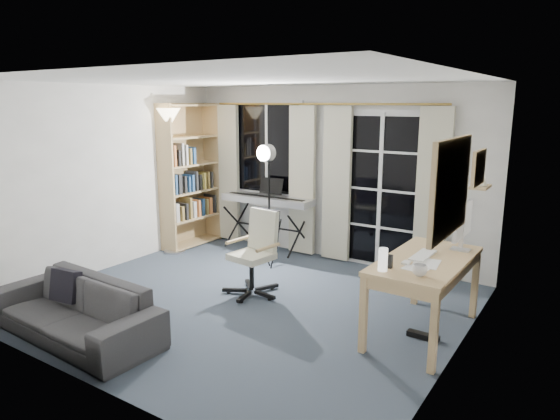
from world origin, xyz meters
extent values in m
cube|color=#394553|center=(0.00, 0.00, -0.01)|extent=(4.50, 4.00, 0.02)
cube|color=white|center=(-1.05, 1.98, 1.50)|extent=(1.20, 0.06, 1.40)
cube|color=black|center=(-1.05, 1.95, 1.50)|extent=(1.10, 0.02, 1.30)
cube|color=white|center=(-1.05, 1.94, 1.50)|extent=(0.04, 0.03, 1.30)
cube|color=white|center=(0.75, 1.98, 1.02)|extent=(1.32, 0.06, 2.11)
cube|color=black|center=(0.45, 1.95, 1.02)|extent=(0.55, 0.02, 1.95)
cube|color=black|center=(1.05, 1.95, 1.02)|extent=(0.55, 0.02, 1.95)
cube|color=white|center=(0.75, 1.94, 1.02)|extent=(0.05, 0.04, 2.05)
cube|color=white|center=(0.75, 1.94, 0.55)|extent=(1.15, 0.03, 0.03)
cube|color=white|center=(0.75, 1.94, 1.05)|extent=(1.15, 0.03, 0.03)
cube|color=white|center=(0.75, 1.94, 1.55)|extent=(1.15, 0.03, 0.03)
cylinder|color=gold|center=(-0.15, 1.90, 2.15)|extent=(3.50, 0.03, 0.03)
cube|color=beige|center=(-1.75, 1.88, 1.08)|extent=(0.40, 0.07, 2.10)
cube|color=beige|center=(-0.40, 1.88, 1.08)|extent=(0.40, 0.07, 2.10)
cube|color=beige|center=(0.15, 1.88, 1.08)|extent=(0.40, 0.07, 2.10)
cube|color=beige|center=(1.45, 1.88, 1.08)|extent=(0.40, 0.07, 2.10)
cube|color=tan|center=(-2.10, 0.89, 1.08)|extent=(0.35, 0.04, 2.16)
cube|color=tan|center=(-2.08, 1.86, 1.08)|extent=(0.35, 0.04, 2.16)
cube|color=tan|center=(-2.25, 1.38, 1.08)|extent=(0.06, 0.97, 2.16)
cube|color=tan|center=(-2.09, 1.37, 0.03)|extent=(0.37, 0.98, 0.03)
cube|color=tan|center=(-2.09, 1.37, 0.43)|extent=(0.37, 0.98, 0.03)
cube|color=tan|center=(-2.09, 1.37, 0.84)|extent=(0.37, 0.98, 0.03)
cube|color=tan|center=(-2.09, 1.37, 1.25)|extent=(0.37, 0.98, 0.03)
cube|color=tan|center=(-2.09, 1.37, 1.66)|extent=(0.37, 0.98, 0.03)
cube|color=tan|center=(-2.09, 1.37, 2.13)|extent=(0.37, 0.98, 0.03)
cube|color=beige|center=(-2.08, 0.97, 0.58)|extent=(0.24, 0.07, 0.28)
cube|color=olive|center=(-2.08, 1.08, 0.56)|extent=(0.24, 0.05, 0.22)
cube|color=#292929|center=(-2.07, 1.17, 0.57)|extent=(0.24, 0.05, 0.25)
cube|color=olive|center=(-2.07, 1.25, 0.61)|extent=(0.24, 0.04, 0.32)
cube|color=beige|center=(-2.07, 1.33, 0.57)|extent=(0.24, 0.06, 0.25)
cube|color=#D2763C|center=(-2.07, 1.43, 0.58)|extent=(0.24, 0.05, 0.26)
cube|color=#2A4F7F|center=(-2.06, 1.52, 0.58)|extent=(0.24, 0.06, 0.26)
cube|color=olive|center=(-2.06, 1.61, 0.57)|extent=(0.24, 0.04, 0.25)
cube|color=#D2763C|center=(-2.06, 1.69, 0.57)|extent=(0.24, 0.06, 0.26)
cube|color=#292929|center=(-2.06, 1.79, 0.59)|extent=(0.24, 0.04, 0.28)
cube|color=#2A4F7F|center=(-2.08, 0.97, 1.00)|extent=(0.24, 0.04, 0.30)
cube|color=#292929|center=(-2.08, 1.05, 1.00)|extent=(0.24, 0.07, 0.29)
cube|color=#292929|center=(-2.07, 1.16, 0.98)|extent=(0.24, 0.05, 0.25)
cube|color=#2A4F7F|center=(-2.07, 1.24, 0.97)|extent=(0.24, 0.04, 0.23)
cube|color=#2A4F7F|center=(-2.07, 1.32, 0.98)|extent=(0.24, 0.04, 0.25)
cube|color=#292929|center=(-2.07, 1.40, 1.00)|extent=(0.24, 0.04, 0.30)
cube|color=#292929|center=(-2.07, 1.48, 0.97)|extent=(0.24, 0.06, 0.24)
cube|color=#E2C654|center=(-2.06, 1.57, 0.98)|extent=(0.24, 0.05, 0.25)
cube|color=olive|center=(-2.06, 1.66, 0.99)|extent=(0.24, 0.04, 0.26)
cube|color=#292929|center=(-2.06, 1.73, 0.98)|extent=(0.24, 0.04, 0.25)
cube|color=#D2763C|center=(-2.08, 0.97, 1.42)|extent=(0.24, 0.05, 0.31)
cube|color=#292929|center=(-2.08, 1.06, 1.38)|extent=(0.24, 0.04, 0.23)
cube|color=beige|center=(-2.07, 1.13, 1.43)|extent=(0.24, 0.04, 0.32)
cube|color=beige|center=(-2.07, 1.21, 1.41)|extent=(0.24, 0.04, 0.30)
cube|color=olive|center=(-2.07, 1.29, 1.39)|extent=(0.24, 0.04, 0.24)
cube|color=#2A4F7F|center=(-2.07, 1.37, 1.39)|extent=(0.24, 0.05, 0.25)
cylinder|color=#B2B2B7|center=(-2.01, 0.92, 0.02)|extent=(0.32, 0.32, 0.03)
cylinder|color=#B2B2B7|center=(-2.01, 0.92, 1.00)|extent=(0.03, 0.03, 1.94)
cone|color=#FFE5B2|center=(-2.01, 0.92, 1.99)|extent=(0.34, 0.34, 0.20)
cylinder|color=black|center=(-1.42, 1.68, 0.38)|extent=(0.05, 0.68, 0.61)
cylinder|color=black|center=(-1.42, 1.68, 0.38)|extent=(0.05, 0.68, 0.61)
cylinder|color=black|center=(-0.34, 1.72, 0.38)|extent=(0.05, 0.68, 0.61)
cylinder|color=black|center=(-0.34, 1.72, 0.38)|extent=(0.05, 0.68, 0.61)
cylinder|color=black|center=(-0.88, 1.70, 0.38)|extent=(1.08, 0.06, 0.03)
cube|color=silver|center=(-0.88, 1.70, 0.79)|extent=(1.42, 0.40, 0.10)
cube|color=white|center=(-0.87, 1.61, 0.83)|extent=(1.30, 0.19, 0.02)
cube|color=black|center=(-0.87, 1.66, 0.84)|extent=(1.26, 0.13, 0.01)
cube|color=black|center=(-0.88, 1.81, 0.97)|extent=(0.38, 0.09, 0.23)
cylinder|color=black|center=(-0.40, 1.21, 0.30)|extent=(0.03, 0.26, 0.67)
cylinder|color=black|center=(-0.56, 1.31, 0.30)|extent=(0.22, 0.15, 0.67)
cylinder|color=black|center=(-0.57, 1.12, 0.30)|extent=(0.23, 0.13, 0.67)
cylinder|color=black|center=(-0.51, 1.21, 0.96)|extent=(0.03, 0.03, 1.16)
cylinder|color=silver|center=(-0.51, 1.16, 1.53)|extent=(0.23, 0.13, 0.22)
cylinder|color=white|center=(-0.52, 1.09, 1.53)|extent=(0.19, 0.03, 0.19)
cube|color=black|center=(0.12, 0.20, 0.04)|extent=(0.30, 0.08, 0.04)
cylinder|color=black|center=(0.19, 0.19, 0.02)|extent=(0.05, 0.05, 0.05)
cube|color=black|center=(0.01, 0.40, 0.04)|extent=(0.17, 0.28, 0.04)
cylinder|color=black|center=(0.04, 0.47, 0.02)|extent=(0.05, 0.05, 0.05)
cube|color=black|center=(-0.22, 0.36, 0.04)|extent=(0.24, 0.23, 0.04)
cylinder|color=black|center=(-0.28, 0.41, 0.02)|extent=(0.05, 0.05, 0.05)
cube|color=black|center=(-0.25, 0.13, 0.04)|extent=(0.28, 0.18, 0.04)
cylinder|color=black|center=(-0.32, 0.09, 0.02)|extent=(0.05, 0.05, 0.05)
cube|color=black|center=(-0.04, 0.03, 0.04)|extent=(0.10, 0.30, 0.04)
cylinder|color=black|center=(-0.03, -0.05, 0.02)|extent=(0.05, 0.05, 0.05)
cylinder|color=black|center=(-0.08, 0.22, 0.26)|extent=(0.06, 0.06, 0.37)
cube|color=beige|center=(-0.08, 0.22, 0.46)|extent=(0.47, 0.47, 0.07)
cube|color=beige|center=(-0.05, 0.42, 0.73)|extent=(0.41, 0.16, 0.48)
cube|color=black|center=(-0.05, 0.46, 0.75)|extent=(0.39, 0.14, 0.44)
cylinder|color=tan|center=(-0.31, 0.27, 0.60)|extent=(0.09, 0.37, 0.04)
cylinder|color=tan|center=(0.16, 0.21, 0.60)|extent=(0.09, 0.37, 0.04)
cube|color=tan|center=(1.88, 0.32, 0.73)|extent=(0.73, 1.42, 0.04)
cube|color=tan|center=(1.88, 0.32, 0.66)|extent=(0.69, 1.38, 0.10)
cube|color=tan|center=(1.56, -0.34, 0.36)|extent=(0.06, 0.06, 0.71)
cube|color=tan|center=(2.18, -0.35, 0.36)|extent=(0.06, 0.06, 0.71)
cube|color=tan|center=(1.58, 0.98, 0.36)|extent=(0.06, 0.06, 0.71)
cube|color=tan|center=(2.20, 0.97, 0.36)|extent=(0.06, 0.06, 0.71)
cube|color=silver|center=(2.08, 0.77, 0.76)|extent=(0.18, 0.12, 0.02)
cube|color=silver|center=(2.08, 0.77, 0.89)|extent=(0.04, 0.03, 0.22)
cube|color=silver|center=(2.08, 0.77, 1.05)|extent=(0.05, 0.54, 0.34)
cube|color=black|center=(2.06, 0.77, 1.05)|extent=(0.02, 0.50, 0.30)
cube|color=white|center=(1.83, 0.37, 0.76)|extent=(0.15, 0.42, 0.02)
cube|color=white|center=(1.78, 0.07, 0.76)|extent=(0.06, 0.10, 0.02)
cube|color=white|center=(1.93, 0.17, 0.75)|extent=(0.25, 0.32, 0.01)
cube|color=white|center=(1.89, -0.03, 0.75)|extent=(0.23, 0.17, 0.00)
cube|color=black|center=(1.69, -0.13, 0.81)|extent=(0.05, 0.04, 0.12)
cylinder|color=white|center=(1.67, -0.23, 0.85)|extent=(0.08, 0.08, 0.20)
cube|color=black|center=(1.93, 0.22, 0.03)|extent=(0.30, 0.09, 0.05)
imported|color=silver|center=(1.98, -0.18, 0.81)|extent=(0.13, 0.10, 0.12)
cube|color=tan|center=(2.23, -0.35, 1.55)|extent=(0.04, 0.94, 0.74)
cube|color=white|center=(2.21, -0.35, 1.55)|extent=(0.01, 0.84, 0.64)
cube|color=tan|center=(2.23, 0.55, 1.60)|extent=(0.03, 0.42, 0.32)
cube|color=#438766|center=(2.21, 0.55, 1.60)|extent=(0.00, 0.36, 0.26)
cube|color=tan|center=(2.16, 1.05, 1.35)|extent=(0.16, 0.30, 0.02)
cone|color=beige|center=(2.16, 1.05, 1.44)|extent=(0.12, 0.12, 0.15)
imported|color=#2D2C2F|center=(-0.83, -1.55, 0.36)|extent=(1.86, 0.61, 0.72)
cube|color=black|center=(-1.09, -1.45, 0.42)|extent=(0.33, 0.21, 0.32)
camera|label=1|loc=(3.18, -4.14, 2.18)|focal=32.00mm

